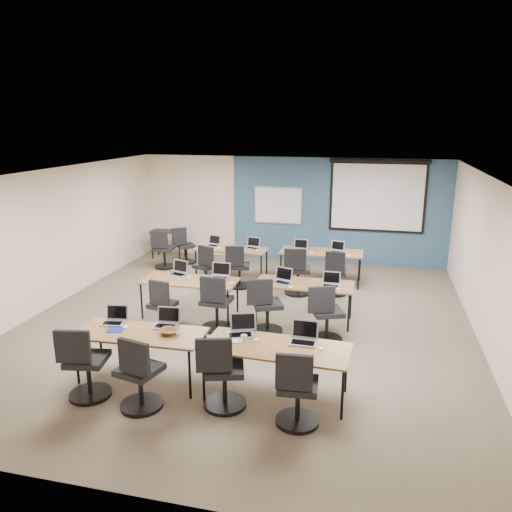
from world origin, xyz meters
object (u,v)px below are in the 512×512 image
(laptop_11, at_px, (337,249))
(spare_chair_b, at_px, (163,252))
(task_chair_11, at_px, (335,277))
(task_chair_8, at_px, (206,270))
(laptop_9, at_px, (253,246))
(laptop_1, at_px, (167,321))
(task_chair_7, at_px, (326,318))
(training_table_front_right, at_px, (276,349))
(laptop_5, at_px, (220,274))
(task_chair_1, at_px, (139,379))
(task_chair_0, at_px, (85,368))
(task_chair_4, at_px, (162,309))
(laptop_3, at_px, (304,337))
(task_chair_5, at_px, (216,307))
(training_table_front_left, at_px, (141,335))
(task_chair_9, at_px, (238,270))
(task_chair_3, at_px, (297,394))
(training_table_back_right, at_px, (321,253))
(whiteboard, at_px, (278,206))
(laptop_10, at_px, (300,248))
(utility_table, at_px, (168,234))
(task_chair_2, at_px, (222,378))
(training_table_mid_left, at_px, (189,282))
(laptop_2, at_px, (241,329))
(laptop_7, at_px, (331,283))
(task_chair_6, at_px, (266,310))
(projector_screen, at_px, (378,192))
(laptop_0, at_px, (115,319))
(laptop_4, at_px, (179,271))
(spare_chair_a, at_px, (184,249))
(training_table_mid_right, at_px, (304,286))
(laptop_8, at_px, (214,243))
(training_table_back_left, at_px, (231,250))
(task_chair_10, at_px, (297,275))

(laptop_11, bearing_deg, spare_chair_b, -166.92)
(task_chair_11, xyz_separation_m, spare_chair_b, (-4.35, 0.99, 0.01))
(task_chair_8, relative_size, laptop_9, 3.04)
(laptop_1, xyz_separation_m, task_chair_7, (2.13, 1.57, -0.37))
(training_table_front_right, xyz_separation_m, laptop_5, (-1.63, 2.67, 0.11))
(task_chair_1, bearing_deg, task_chair_0, -171.99)
(spare_chair_b, bearing_deg, task_chair_4, -73.97)
(laptop_3, xyz_separation_m, spare_chair_b, (-4.27, 5.04, -0.38))
(task_chair_5, distance_m, task_chair_11, 3.01)
(training_table_front_left, xyz_separation_m, laptop_5, (0.31, 2.68, 0.11))
(laptop_1, distance_m, task_chair_9, 3.97)
(laptop_3, bearing_deg, task_chair_3, -85.88)
(training_table_back_right, bearing_deg, spare_chair_b, 175.54)
(whiteboard, height_order, task_chair_1, whiteboard)
(laptop_10, bearing_deg, task_chair_3, -79.59)
(laptop_11, height_order, utility_table, laptop_11)
(task_chair_2, height_order, task_chair_5, same)
(training_table_mid_left, bearing_deg, laptop_2, -53.76)
(training_table_front_left, distance_m, laptop_7, 3.60)
(task_chair_1, height_order, task_chair_4, task_chair_1)
(task_chair_7, bearing_deg, task_chair_2, -136.99)
(laptop_2, bearing_deg, task_chair_7, 38.63)
(task_chair_6, bearing_deg, training_table_front_right, -97.53)
(projector_screen, distance_m, laptop_11, 2.13)
(whiteboard, xyz_separation_m, laptop_9, (-0.24, -1.78, -0.66))
(task_chair_1, xyz_separation_m, task_chair_4, (-0.76, 2.41, -0.04))
(training_table_mid_left, relative_size, laptop_0, 5.60)
(training_table_front_right, xyz_separation_m, task_chair_2, (-0.61, -0.43, -0.26))
(laptop_4, bearing_deg, task_chair_6, -2.13)
(task_chair_5, relative_size, task_chair_11, 1.05)
(training_table_front_right, distance_m, task_chair_7, 1.95)
(task_chair_2, height_order, task_chair_9, task_chair_2)
(training_table_front_left, bearing_deg, training_table_front_right, -1.38)
(projector_screen, height_order, laptop_1, projector_screen)
(task_chair_0, relative_size, task_chair_5, 1.01)
(laptop_7, xyz_separation_m, task_chair_8, (-2.87, 1.44, -0.39))
(laptop_3, height_order, spare_chair_a, laptop_3)
(training_table_back_right, xyz_separation_m, laptop_1, (-1.69, -4.76, 0.11))
(laptop_0, height_order, laptop_9, laptop_9)
(training_table_mid_right, distance_m, spare_chair_a, 4.75)
(laptop_0, distance_m, task_chair_11, 4.98)
(task_chair_1, bearing_deg, task_chair_3, 17.28)
(task_chair_4, height_order, laptop_8, laptop_8)
(training_table_mid_right, bearing_deg, training_table_back_right, 89.09)
(task_chair_8, bearing_deg, training_table_back_left, 85.27)
(task_chair_0, relative_size, task_chair_10, 1.00)
(training_table_mid_left, xyz_separation_m, task_chair_11, (2.54, 1.88, -0.28))
(laptop_7, bearing_deg, task_chair_4, -159.77)
(whiteboard, height_order, training_table_back_right, whiteboard)
(projector_screen, distance_m, task_chair_9, 4.10)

